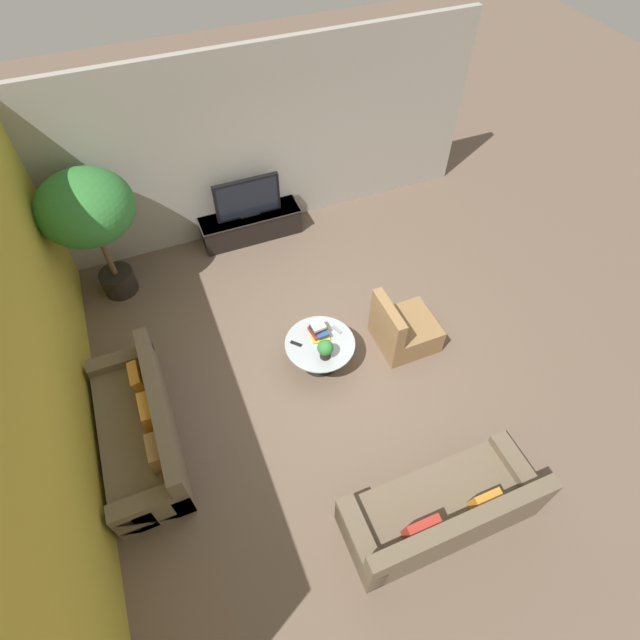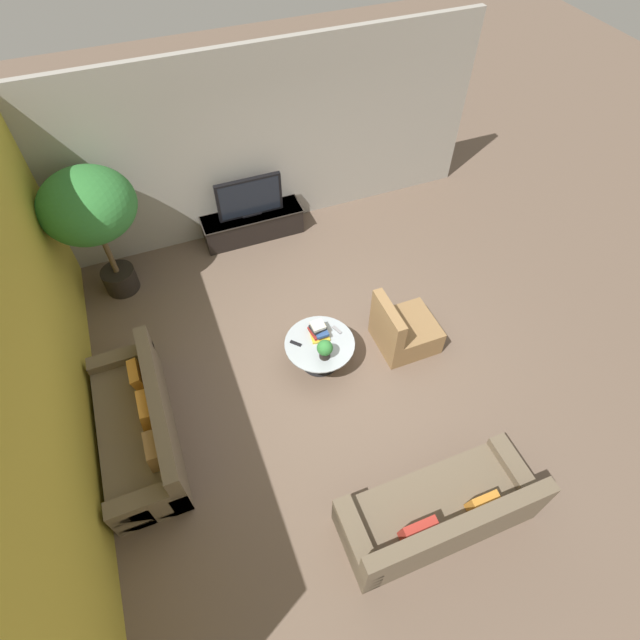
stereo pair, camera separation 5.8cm
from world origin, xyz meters
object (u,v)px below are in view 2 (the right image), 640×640
Objects in this scene: television at (249,197)px; couch_near_entry at (439,513)px; media_console at (253,224)px; potted_plant_tabletop at (325,349)px; coffee_table at (320,349)px; armchair_wicker at (403,331)px; potted_palm_tall at (90,210)px; couch_by_wall at (141,427)px.

television reaches higher than couch_near_entry.
media_console is 0.80× the size of couch_near_entry.
media_console is 0.56m from television.
coffee_table is at bearing 85.48° from potted_plant_tabletop.
armchair_wicker reaches higher than media_console.
coffee_table is at bearing -88.27° from media_console.
coffee_table is at bearing -88.27° from television.
potted_plant_tabletop is at bearing 95.41° from armchair_wicker.
media_console is at bearing 11.13° from potted_palm_tall.
potted_plant_tabletop reaches higher than media_console.
television reaches higher than armchair_wicker.
couch_by_wall is 3.66m from armchair_wicker.
media_console is 3.28m from armchair_wicker.
armchair_wicker is (1.30, -3.01, 0.03)m from media_console.
potted_plant_tabletop is at bearing -79.36° from couch_near_entry.
potted_plant_tabletop is (2.42, 0.06, 0.31)m from couch_by_wall.
potted_palm_tall is at bearing 131.24° from potted_plant_tabletop.
armchair_wicker reaches higher than couch_by_wall.
couch_by_wall is (-2.35, -3.19, -0.51)m from television.
armchair_wicker is (1.21, -0.11, -0.03)m from coffee_table.
coffee_table is 0.38m from potted_plant_tabletop.
media_console is 0.82× the size of potted_palm_tall.
potted_palm_tall is (-3.58, 2.57, 1.25)m from armchair_wicker.
potted_plant_tabletop is at bearing -48.76° from potted_palm_tall.
couch_by_wall is at bearing -37.79° from couch_near_entry.
armchair_wicker is at bearing -108.61° from couch_near_entry.
media_console reaches higher than coffee_table.
potted_palm_tall reaches higher than couch_by_wall.
television is 3.65× the size of potted_plant_tabletop.
media_console is 5.43m from couch_near_entry.
couch_by_wall is (-2.35, -3.19, 0.05)m from media_console.
media_console is 3.15m from potted_plant_tabletop.
couch_by_wall reaches higher than media_console.
couch_by_wall and couch_near_entry have the same top height.
television is (-0.00, -0.00, 0.56)m from media_console.
media_console is 0.78× the size of couch_by_wall.
couch_by_wall is at bearing -126.39° from television.
potted_plant_tabletop reaches higher than coffee_table.
couch_near_entry is (0.41, -2.50, -0.02)m from coffee_table.
potted_plant_tabletop is (0.07, -3.13, 0.36)m from media_console.
potted_palm_tall reaches higher than couch_near_entry.
couch_near_entry is (0.50, -5.40, -0.52)m from television.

